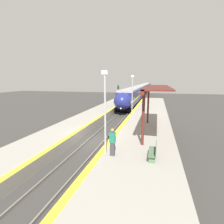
{
  "coord_description": "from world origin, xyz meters",
  "views": [
    {
      "loc": [
        5.14,
        -14.07,
        5.52
      ],
      "look_at": [
        0.56,
        3.73,
        2.1
      ],
      "focal_mm": 28.0,
      "sensor_mm": 36.0,
      "label": 1
    }
  ],
  "objects_px": {
    "person_waiting": "(112,142)",
    "platform_bench": "(154,151)",
    "railway_signal": "(118,94)",
    "lamppost_mid": "(132,93)",
    "train": "(142,89)",
    "lamppost_near": "(105,107)"
  },
  "relations": [
    {
      "from": "person_waiting",
      "to": "lamppost_near",
      "type": "relative_size",
      "value": 0.34
    },
    {
      "from": "train",
      "to": "lamppost_mid",
      "type": "bearing_deg",
      "value": -87.11
    },
    {
      "from": "train",
      "to": "lamppost_mid",
      "type": "distance_m",
      "value": 41.83
    },
    {
      "from": "person_waiting",
      "to": "lamppost_mid",
      "type": "height_order",
      "value": "lamppost_mid"
    },
    {
      "from": "lamppost_near",
      "to": "lamppost_mid",
      "type": "distance_m",
      "value": 11.99
    },
    {
      "from": "train",
      "to": "person_waiting",
      "type": "distance_m",
      "value": 54.02
    },
    {
      "from": "lamppost_mid",
      "to": "person_waiting",
      "type": "bearing_deg",
      "value": -87.56
    },
    {
      "from": "lamppost_mid",
      "to": "lamppost_near",
      "type": "bearing_deg",
      "value": -90.0
    },
    {
      "from": "railway_signal",
      "to": "platform_bench",
      "type": "bearing_deg",
      "value": -72.58
    },
    {
      "from": "railway_signal",
      "to": "lamppost_mid",
      "type": "distance_m",
      "value": 12.25
    },
    {
      "from": "platform_bench",
      "to": "railway_signal",
      "type": "distance_m",
      "value": 24.59
    },
    {
      "from": "train",
      "to": "railway_signal",
      "type": "bearing_deg",
      "value": -94.2
    },
    {
      "from": "lamppost_near",
      "to": "railway_signal",
      "type": "bearing_deg",
      "value": 100.5
    },
    {
      "from": "person_waiting",
      "to": "railway_signal",
      "type": "relative_size",
      "value": 0.4
    },
    {
      "from": "person_waiting",
      "to": "platform_bench",
      "type": "bearing_deg",
      "value": 4.15
    },
    {
      "from": "lamppost_near",
      "to": "lamppost_mid",
      "type": "relative_size",
      "value": 1.0
    },
    {
      "from": "platform_bench",
      "to": "lamppost_near",
      "type": "xyz_separation_m",
      "value": [
        -3.02,
        0.04,
        2.51
      ]
    },
    {
      "from": "railway_signal",
      "to": "lamppost_near",
      "type": "relative_size",
      "value": 0.85
    },
    {
      "from": "train",
      "to": "railway_signal",
      "type": "xyz_separation_m",
      "value": [
        -2.23,
        -30.34,
        0.56
      ]
    },
    {
      "from": "lamppost_near",
      "to": "lamppost_mid",
      "type": "bearing_deg",
      "value": 90.0
    },
    {
      "from": "lamppost_mid",
      "to": "platform_bench",
      "type": "bearing_deg",
      "value": -75.91
    },
    {
      "from": "railway_signal",
      "to": "person_waiting",
      "type": "bearing_deg",
      "value": -78.38
    }
  ]
}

